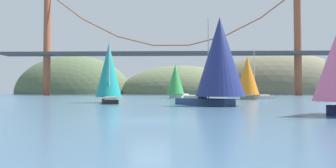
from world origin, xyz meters
name	(u,v)px	position (x,y,z in m)	size (l,w,h in m)	color
ground_plane	(150,121)	(0.00, 0.00, 0.00)	(360.00, 360.00, 0.00)	#385670
headland_right	(281,94)	(60.00, 135.00, 0.00)	(79.67, 44.00, 46.18)	#6B664C
headland_left	(74,94)	(-55.00, 135.00, 0.00)	(64.20, 44.00, 43.24)	#4C5B3D
headland_center	(181,94)	(5.00, 135.00, 0.00)	(68.76, 44.00, 31.75)	#5B6647
suspension_bridge	(171,49)	(0.00, 95.00, 19.07)	(139.21, 6.00, 43.19)	brown
sailboat_white_mainsail	(327,81)	(38.43, 50.24, 4.26)	(7.79, 8.42, 9.27)	black
sailboat_navy_sail	(219,59)	(6.83, 16.57, 5.66)	(9.54, 9.71, 10.92)	navy
sailboat_orange_sail	(248,77)	(17.04, 41.60, 4.82)	(8.86, 5.81, 10.77)	#B7B2A8
sailboat_teal_sail	(109,72)	(-8.51, 24.62, 4.66)	(4.99, 8.04, 9.26)	black
sailboat_green_sail	(176,80)	(1.78, 52.02, 4.42)	(7.56, 8.16, 9.17)	white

